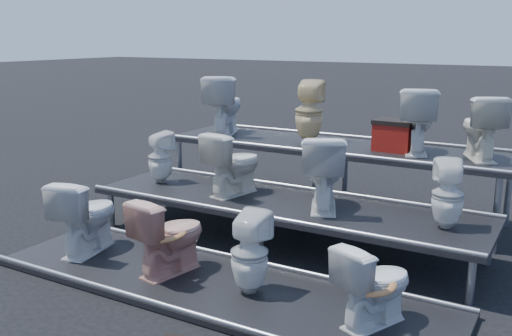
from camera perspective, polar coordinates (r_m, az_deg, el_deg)
The scene contains 17 objects.
ground at distance 6.12m, azimuth 2.66°, elevation -7.52°, with size 80.00×80.00×0.00m, color black.
tier_front at distance 5.08m, azimuth -4.25°, elevation -11.67°, with size 4.20×1.20×0.06m, color black.
tier_mid at distance 6.05m, azimuth 2.68°, elevation -5.48°, with size 4.20×1.20×0.46m, color black.
tier_back at distance 7.13m, azimuth 7.51°, elevation -1.02°, with size 4.20×1.20×0.86m, color black.
toilet_0 at distance 5.86m, azimuth -16.59°, elevation -4.53°, with size 0.42×0.74×0.75m, color silver.
toilet_1 at distance 5.20m, azimuth -8.65°, elevation -6.63°, with size 0.40×0.70×0.71m, color tan.
toilet_2 at distance 4.75m, azimuth -0.63°, elevation -8.49°, with size 0.31×0.32×0.70m, color silver.
toilet_3 at distance 4.36m, azimuth 11.77°, elevation -11.25°, with size 0.36×0.63×0.64m, color silver.
toilet_4 at distance 6.78m, azimuth -9.58°, elevation 1.07°, with size 0.27×0.28×0.61m, color silver.
toilet_5 at distance 6.18m, azimuth -2.27°, elevation 0.50°, with size 0.39×0.68×0.69m, color silver.
toilet_6 at distance 5.69m, azimuth 6.77°, elevation -0.36°, with size 0.42×0.74×0.76m, color silver.
toilet_7 at distance 5.37m, azimuth 18.64°, elevation -2.51°, with size 0.28×0.29×0.63m, color silver.
toilet_8 at distance 7.70m, azimuth -3.20°, elevation 6.35°, with size 0.44×0.77×0.78m, color silver.
toilet_9 at distance 7.10m, azimuth 5.34°, elevation 5.67°, with size 0.35×0.35×0.77m, color beige.
toilet_10 at distance 6.66m, azimuth 15.78°, elevation 4.63°, with size 0.41×0.73×0.74m, color silver.
toilet_11 at distance 6.53m, azimuth 21.61°, elevation 3.82°, with size 0.39×0.68×0.69m, color silver.
red_crate at distance 6.75m, azimuth 13.70°, elevation 2.99°, with size 0.43×0.34×0.31m, color maroon.
Camera 1 is at (2.62, -5.10, 2.16)m, focal length 40.00 mm.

